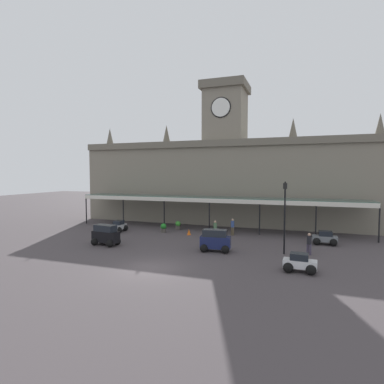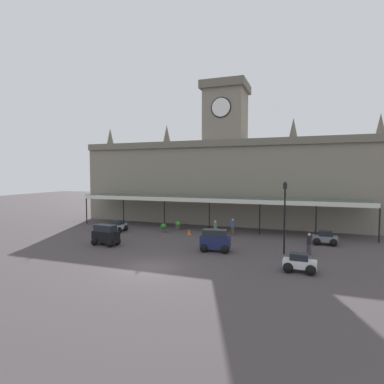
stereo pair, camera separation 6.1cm
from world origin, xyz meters
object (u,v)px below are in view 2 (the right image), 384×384
(car_black_van, at_px, (106,236))
(planter_by_canopy, at_px, (178,225))
(traffic_cone, at_px, (189,232))
(car_grey_sedan, at_px, (325,239))
(pedestrian_near_entrance, at_px, (215,228))
(victorian_lamppost, at_px, (285,210))
(car_white_sedan, at_px, (300,264))
(car_silver_sedan, at_px, (119,227))
(pedestrian_crossing_forecourt, at_px, (233,226))
(pedestrian_beside_cars, at_px, (309,243))
(car_navy_van, at_px, (215,241))
(planter_near_kerb, at_px, (164,228))

(car_black_van, bearing_deg, planter_by_canopy, 70.98)
(car_black_van, xyz_separation_m, traffic_cone, (5.29, 6.64, -0.51))
(car_grey_sedan, height_order, pedestrian_near_entrance, pedestrian_near_entrance)
(car_grey_sedan, distance_m, pedestrian_near_entrance, 9.86)
(victorian_lamppost, xyz_separation_m, planter_by_canopy, (-11.70, 6.96, -2.96))
(car_white_sedan, relative_size, traffic_cone, 3.52)
(car_grey_sedan, relative_size, car_black_van, 0.83)
(car_silver_sedan, relative_size, pedestrian_crossing_forecourt, 1.25)
(car_white_sedan, height_order, pedestrian_near_entrance, pedestrian_near_entrance)
(car_white_sedan, relative_size, pedestrian_beside_cars, 1.25)
(car_black_van, xyz_separation_m, pedestrian_beside_cars, (16.63, 2.53, 0.10))
(victorian_lamppost, bearing_deg, car_silver_sedan, 167.90)
(car_white_sedan, relative_size, victorian_lamppost, 0.37)
(car_white_sedan, bearing_deg, car_grey_sedan, 77.20)
(car_silver_sedan, xyz_separation_m, victorian_lamppost, (17.25, -3.70, 2.94))
(pedestrian_beside_cars, height_order, planter_by_canopy, pedestrian_beside_cars)
(car_silver_sedan, bearing_deg, pedestrian_crossing_forecourt, 10.61)
(car_silver_sedan, bearing_deg, planter_by_canopy, 30.40)
(car_navy_van, distance_m, car_grey_sedan, 10.09)
(planter_near_kerb, bearing_deg, pedestrian_near_entrance, -7.00)
(traffic_cone, distance_m, planter_by_canopy, 3.24)
(car_white_sedan, xyz_separation_m, planter_by_canopy, (-12.89, 11.17, -0.01))
(pedestrian_crossing_forecourt, relative_size, traffic_cone, 2.82)
(pedestrian_crossing_forecourt, relative_size, pedestrian_beside_cars, 1.00)
(car_black_van, distance_m, planter_near_kerb, 7.33)
(car_grey_sedan, xyz_separation_m, traffic_cone, (-12.71, 0.02, -0.21))
(car_grey_sedan, distance_m, planter_by_canopy, 15.07)
(car_silver_sedan, xyz_separation_m, planter_near_kerb, (4.74, 1.18, -0.01))
(planter_by_canopy, bearing_deg, car_navy_van, -50.93)
(car_white_sedan, relative_size, pedestrian_crossing_forecourt, 1.25)
(pedestrian_near_entrance, height_order, victorian_lamppost, victorian_lamppost)
(pedestrian_near_entrance, distance_m, victorian_lamppost, 8.26)
(car_white_sedan, height_order, planter_by_canopy, car_white_sedan)
(planter_by_canopy, bearing_deg, traffic_cone, -47.72)
(car_white_sedan, xyz_separation_m, pedestrian_near_entrance, (-7.86, 8.38, 0.41))
(car_white_sedan, height_order, victorian_lamppost, victorian_lamppost)
(car_navy_van, distance_m, pedestrian_crossing_forecourt, 6.94)
(car_grey_sedan, bearing_deg, car_white_sedan, -102.80)
(planter_by_canopy, bearing_deg, car_grey_sedan, -9.20)
(car_silver_sedan, distance_m, planter_by_canopy, 6.44)
(victorian_lamppost, distance_m, traffic_cone, 11.02)
(car_silver_sedan, relative_size, car_white_sedan, 1.00)
(car_grey_sedan, distance_m, car_black_van, 19.18)
(car_navy_van, height_order, car_silver_sedan, car_navy_van)
(car_silver_sedan, xyz_separation_m, pedestrian_crossing_forecourt, (11.92, 2.23, 0.41))
(car_grey_sedan, height_order, planter_by_canopy, car_grey_sedan)
(traffic_cone, xyz_separation_m, planter_by_canopy, (-2.17, 2.39, 0.19))
(planter_by_canopy, bearing_deg, car_silver_sedan, -149.60)
(pedestrian_beside_cars, relative_size, traffic_cone, 2.82)
(car_white_sedan, xyz_separation_m, pedestrian_beside_cars, (0.62, 4.68, 0.41))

